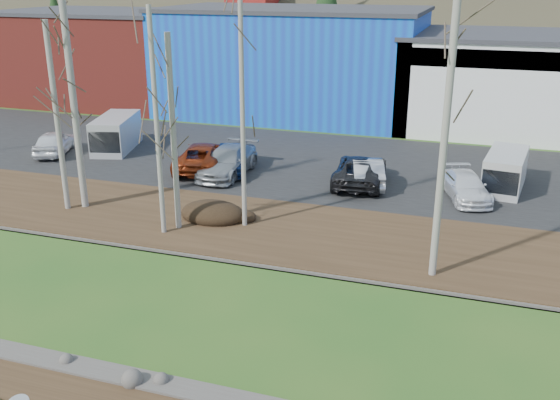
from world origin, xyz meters
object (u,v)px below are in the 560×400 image
(car_1, at_px, (205,156))
(car_6, at_px, (466,186))
(car_2, at_px, (228,161))
(van_white, at_px, (505,172))
(car_4, at_px, (367,171))
(car_5, at_px, (360,170))
(car_0, at_px, (54,142))
(van_grey, at_px, (115,134))
(car_3, at_px, (230,158))

(car_1, distance_m, car_6, 14.46)
(car_2, bearing_deg, car_6, -0.10)
(van_white, bearing_deg, car_6, -124.17)
(car_4, distance_m, car_5, 0.37)
(car_1, bearing_deg, van_white, 175.63)
(van_white, bearing_deg, car_0, -169.69)
(van_grey, bearing_deg, car_2, -31.86)
(car_0, bearing_deg, car_5, 159.92)
(car_2, bearing_deg, car_3, 100.44)
(car_2, relative_size, van_white, 1.16)
(car_6, distance_m, van_grey, 21.76)
(car_3, xyz_separation_m, car_5, (7.45, 0.09, -0.01))
(car_3, height_order, van_white, van_white)
(car_1, relative_size, car_5, 1.04)
(van_white, bearing_deg, car_2, -164.60)
(car_5, bearing_deg, car_3, -4.34)
(car_1, relative_size, van_grey, 1.09)
(car_2, height_order, car_5, car_2)
(car_4, distance_m, car_6, 5.16)
(car_2, height_order, car_3, car_2)
(car_0, relative_size, van_grey, 0.83)
(car_6, bearing_deg, car_4, 153.98)
(car_3, relative_size, car_5, 0.83)
(car_3, bearing_deg, van_white, -15.98)
(car_2, relative_size, van_grey, 1.03)
(car_1, relative_size, car_3, 1.25)
(car_1, relative_size, car_2, 1.06)
(car_2, bearing_deg, car_0, 176.61)
(car_6, bearing_deg, van_grey, 154.74)
(car_2, distance_m, car_4, 7.73)
(car_1, xyz_separation_m, car_2, (1.65, -0.55, -0.01))
(car_1, height_order, car_6, car_1)
(car_3, height_order, car_6, car_3)
(car_1, xyz_separation_m, van_grey, (-7.16, 2.05, 0.27))
(car_0, distance_m, car_4, 19.63)
(car_5, relative_size, car_6, 1.23)
(car_5, xyz_separation_m, car_6, (5.49, -0.69, -0.12))
(car_0, bearing_deg, van_white, 162.83)
(car_2, height_order, van_grey, van_grey)
(car_5, bearing_deg, van_grey, -11.58)
(van_white, bearing_deg, van_grey, -174.09)
(car_3, xyz_separation_m, van_grey, (-8.68, 1.94, 0.29))
(car_3, bearing_deg, car_1, 162.62)
(car_0, height_order, car_5, car_5)
(car_0, distance_m, car_3, 11.81)
(car_0, height_order, van_grey, van_grey)
(car_2, bearing_deg, van_white, 8.01)
(car_0, xyz_separation_m, car_3, (11.81, 0.05, 0.03))
(car_4, relative_size, car_5, 0.83)
(car_2, relative_size, car_4, 1.18)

